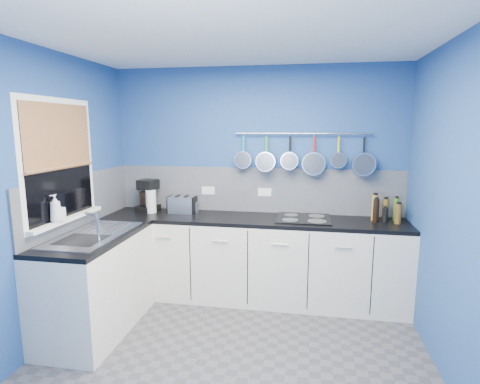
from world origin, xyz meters
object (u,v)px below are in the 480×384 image
(paper_towel, at_px, (151,202))
(coffee_maker, at_px, (148,196))
(soap_bottle_a, at_px, (55,208))
(canister, at_px, (195,207))
(hob, at_px, (304,218))
(soap_bottle_b, at_px, (59,211))
(toaster, at_px, (182,205))

(paper_towel, bearing_deg, coffee_maker, 133.24)
(soap_bottle_a, distance_m, paper_towel, 1.18)
(soap_bottle_a, bearing_deg, canister, 54.17)
(coffee_maker, distance_m, hob, 1.77)
(hob, bearing_deg, soap_bottle_a, -152.03)
(soap_bottle_b, relative_size, hob, 0.31)
(canister, relative_size, hob, 0.22)
(soap_bottle_b, bearing_deg, soap_bottle_a, -90.00)
(paper_towel, distance_m, hob, 1.69)
(coffee_maker, distance_m, canister, 0.57)
(canister, bearing_deg, paper_towel, -169.86)
(coffee_maker, height_order, toaster, coffee_maker)
(canister, xyz_separation_m, hob, (1.21, -0.09, -0.05))
(coffee_maker, distance_m, toaster, 0.43)
(soap_bottle_b, xyz_separation_m, coffee_maker, (0.31, 1.14, -0.06))
(paper_towel, distance_m, coffee_maker, 0.12)
(soap_bottle_b, distance_m, paper_towel, 1.14)
(paper_towel, relative_size, canister, 2.08)
(toaster, bearing_deg, coffee_maker, 175.53)
(hob, bearing_deg, soap_bottle_b, -152.97)
(soap_bottle_a, bearing_deg, toaster, 58.02)
(soap_bottle_a, bearing_deg, soap_bottle_b, 90.00)
(coffee_maker, bearing_deg, canister, 15.01)
(soap_bottle_a, relative_size, coffee_maker, 0.67)
(soap_bottle_a, xyz_separation_m, paper_towel, (0.38, 1.11, -0.14))
(coffee_maker, bearing_deg, soap_bottle_a, -90.46)
(soap_bottle_b, relative_size, canister, 1.42)
(paper_towel, relative_size, coffee_maker, 0.71)
(soap_bottle_b, relative_size, toaster, 0.59)
(soap_bottle_a, distance_m, canister, 1.49)
(paper_towel, height_order, toaster, paper_towel)
(coffee_maker, xyz_separation_m, hob, (1.76, -0.09, -0.17))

